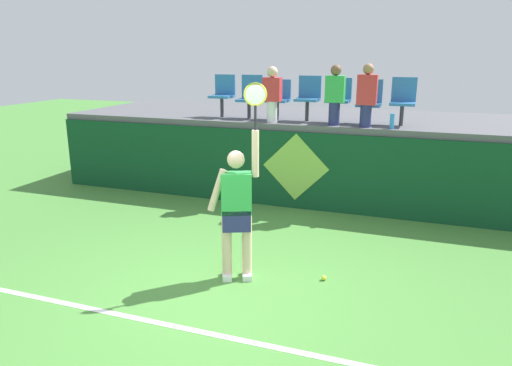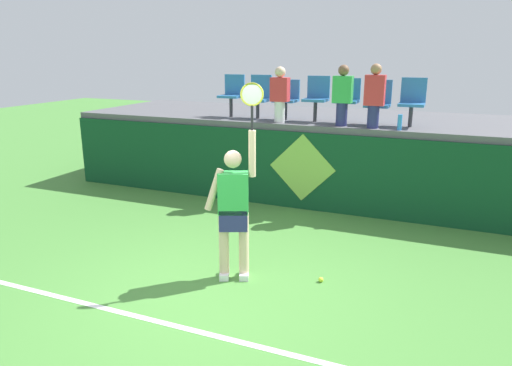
{
  "view_description": "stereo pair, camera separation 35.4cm",
  "coord_description": "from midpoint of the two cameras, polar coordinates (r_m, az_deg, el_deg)",
  "views": [
    {
      "loc": [
        2.14,
        -4.75,
        2.87
      ],
      "look_at": [
        0.01,
        1.29,
        1.1
      ],
      "focal_mm": 33.15,
      "sensor_mm": 36.0,
      "label": 1
    },
    {
      "loc": [
        2.47,
        -4.62,
        2.87
      ],
      "look_at": [
        0.01,
        1.29,
        1.1
      ],
      "focal_mm": 33.15,
      "sensor_mm": 36.0,
      "label": 2
    }
  ],
  "objects": [
    {
      "name": "stadium_chair_2",
      "position": [
        9.46,
        1.63,
        10.31
      ],
      "size": [
        0.44,
        0.42,
        0.78
      ],
      "color": "#38383D",
      "rests_on": "spectator_platform"
    },
    {
      "name": "spectator_platform",
      "position": [
        10.21,
        6.3,
        7.8
      ],
      "size": [
        10.44,
        3.08,
        0.12
      ],
      "primitive_type": "cube",
      "color": "#56565B",
      "rests_on": "court_back_wall"
    },
    {
      "name": "water_bottle",
      "position": [
        8.55,
        14.96,
        7.21
      ],
      "size": [
        0.08,
        0.08,
        0.27
      ],
      "primitive_type": "cylinder",
      "color": "#338CE5",
      "rests_on": "spectator_platform"
    },
    {
      "name": "tennis_ball",
      "position": [
        6.31,
        6.59,
        -11.33
      ],
      "size": [
        0.07,
        0.07,
        0.07
      ],
      "primitive_type": "sphere",
      "color": "#D1E533",
      "rests_on": "ground_plane"
    },
    {
      "name": "stadium_chair_3",
      "position": [
        9.29,
        5.24,
        10.46
      ],
      "size": [
        0.44,
        0.42,
        0.86
      ],
      "color": "#38383D",
      "rests_on": "spectator_platform"
    },
    {
      "name": "court_back_wall",
      "position": [
        8.93,
        3.94,
        1.59
      ],
      "size": [
        10.44,
        0.2,
        1.46
      ],
      "primitive_type": "cube",
      "color": "#0F4223",
      "rests_on": "ground_plane"
    },
    {
      "name": "stadium_chair_4",
      "position": [
        9.16,
        8.85,
        10.19
      ],
      "size": [
        0.44,
        0.42,
        0.83
      ],
      "color": "#38383D",
      "rests_on": "spectator_platform"
    },
    {
      "name": "spectator_1",
      "position": [
        9.06,
        0.83,
        10.76
      ],
      "size": [
        0.34,
        0.2,
        1.04
      ],
      "color": "white",
      "rests_on": "spectator_platform"
    },
    {
      "name": "tennis_player",
      "position": [
        6.0,
        -4.01,
        -3.04
      ],
      "size": [
        0.71,
        0.39,
        2.53
      ],
      "color": "white",
      "rests_on": "ground_plane"
    },
    {
      "name": "stadium_chair_6",
      "position": [
        9.03,
        16.25,
        9.71
      ],
      "size": [
        0.44,
        0.42,
        0.86
      ],
      "color": "#38383D",
      "rests_on": "spectator_platform"
    },
    {
      "name": "stadium_chair_0",
      "position": [
        9.88,
        -5.03,
        10.77
      ],
      "size": [
        0.44,
        0.42,
        0.85
      ],
      "color": "#38383D",
      "rests_on": "spectator_platform"
    },
    {
      "name": "court_baseline_stripe",
      "position": [
        5.36,
        -9.79,
        -17.07
      ],
      "size": [
        9.39,
        0.08,
        0.01
      ],
      "primitive_type": "cube",
      "color": "white",
      "rests_on": "ground_plane"
    },
    {
      "name": "ground_plane",
      "position": [
        5.96,
        -6.07,
        -13.42
      ],
      "size": [
        40.0,
        40.0,
        0.0
      ],
      "primitive_type": "plane",
      "color": "#478438"
    },
    {
      "name": "wall_signage_mount",
      "position": [
        9.04,
        3.57,
        -3.05
      ],
      "size": [
        1.27,
        0.01,
        1.44
      ],
      "color": "#0F4223",
      "rests_on": "ground_plane"
    },
    {
      "name": "spectator_0",
      "position": [
        8.76,
        8.36,
        10.57
      ],
      "size": [
        0.34,
        0.2,
        1.08
      ],
      "color": "navy",
      "rests_on": "spectator_platform"
    },
    {
      "name": "spectator_2",
      "position": [
        8.61,
        12.08,
        10.39
      ],
      "size": [
        0.34,
        0.2,
        1.11
      ],
      "color": "navy",
      "rests_on": "spectator_platform"
    },
    {
      "name": "stadium_chair_1",
      "position": [
        9.66,
        -1.75,
        10.55
      ],
      "size": [
        0.44,
        0.42,
        0.86
      ],
      "color": "#38383D",
      "rests_on": "spectator_platform"
    },
    {
      "name": "stadium_chair_5",
      "position": [
        9.08,
        12.43,
        9.74
      ],
      "size": [
        0.44,
        0.42,
        0.81
      ],
      "color": "#38383D",
      "rests_on": "spectator_platform"
    }
  ]
}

